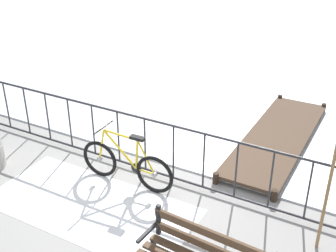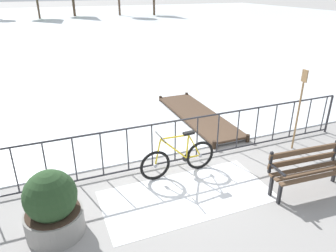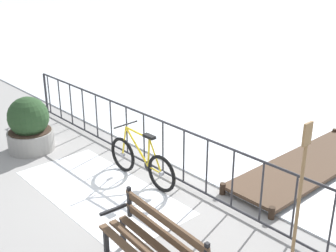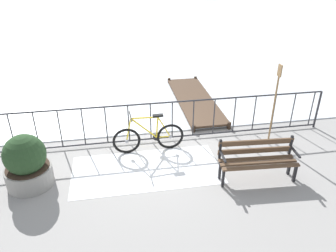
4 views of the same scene
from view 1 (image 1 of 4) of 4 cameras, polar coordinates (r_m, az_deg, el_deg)
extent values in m
plane|color=gray|center=(7.60, -2.92, -6.14)|extent=(160.00, 160.00, 0.00)
cube|color=white|center=(6.94, -10.06, -10.24)|extent=(3.25, 1.56, 0.01)
cylinder|color=#2D2D33|center=(7.07, -3.12, 0.98)|extent=(9.00, 0.04, 0.04)
cylinder|color=#2D2D33|center=(7.55, -2.94, -5.63)|extent=(9.00, 0.04, 0.04)
cylinder|color=#2D2D33|center=(9.27, -20.33, 2.54)|extent=(0.03, 0.03, 0.97)
cylinder|color=#2D2D33|center=(8.89, -18.00, 1.88)|extent=(0.03, 0.03, 0.97)
cylinder|color=#2D2D33|center=(8.53, -15.47, 1.15)|extent=(0.03, 0.03, 0.97)
cylinder|color=#2D2D33|center=(8.18, -12.71, 0.35)|extent=(0.03, 0.03, 0.97)
cylinder|color=#2D2D33|center=(7.86, -9.73, -0.51)|extent=(0.03, 0.03, 0.97)
cylinder|color=#2D2D33|center=(7.57, -6.50, -1.44)|extent=(0.03, 0.03, 0.97)
cylinder|color=#2D2D33|center=(7.30, -3.02, -2.44)|extent=(0.03, 0.03, 0.97)
cylinder|color=#2D2D33|center=(7.06, 0.71, -3.49)|extent=(0.03, 0.03, 0.97)
cylinder|color=#2D2D33|center=(6.86, 4.69, -4.60)|extent=(0.03, 0.03, 0.97)
cylinder|color=#2D2D33|center=(6.70, 8.90, -5.75)|extent=(0.03, 0.03, 0.97)
cylinder|color=#2D2D33|center=(6.58, 13.32, -6.91)|extent=(0.03, 0.03, 0.97)
cylinder|color=#2D2D33|center=(6.49, 17.89, -8.07)|extent=(0.03, 0.03, 0.97)
torus|color=black|center=(6.95, -1.77, -6.38)|extent=(0.66, 0.08, 0.66)
cylinder|color=gray|center=(6.95, -1.77, -6.38)|extent=(0.08, 0.06, 0.08)
torus|color=black|center=(7.43, -8.91, -4.27)|extent=(0.66, 0.08, 0.66)
cylinder|color=gray|center=(7.43, -8.91, -4.27)|extent=(0.08, 0.06, 0.08)
cylinder|color=yellow|center=(6.93, -4.09, -3.75)|extent=(0.08, 0.04, 0.53)
cylinder|color=yellow|center=(7.07, -6.30, -3.04)|extent=(0.61, 0.06, 0.59)
cylinder|color=yellow|center=(6.93, -6.26, -1.19)|extent=(0.63, 0.06, 0.07)
cylinder|color=yellow|center=(7.01, -2.98, -5.96)|extent=(0.34, 0.04, 0.05)
cylinder|color=yellow|center=(6.86, -2.88, -4.16)|extent=(0.32, 0.04, 0.56)
cylinder|color=yellow|center=(7.26, -8.67, -2.44)|extent=(0.16, 0.04, 0.59)
cube|color=black|center=(6.77, -4.02, -1.58)|extent=(0.24, 0.11, 0.05)
cylinder|color=black|center=(7.06, -8.44, -0.16)|extent=(0.05, 0.52, 0.03)
cylinder|color=black|center=(7.08, -4.17, -5.55)|extent=(0.18, 0.03, 0.18)
cube|color=brown|center=(5.31, 5.84, -15.63)|extent=(1.60, 0.16, 0.12)
cube|color=brown|center=(5.17, 5.95, -14.01)|extent=(1.60, 0.16, 0.12)
cube|color=black|center=(5.76, -1.89, -16.20)|extent=(0.05, 0.06, 0.44)
cube|color=black|center=(5.53, -1.26, -12.15)|extent=(0.05, 0.05, 0.45)
cube|color=black|center=(5.40, -2.78, -13.77)|extent=(0.07, 0.40, 0.04)
cylinder|color=#937047|center=(5.97, 20.06, -8.56)|extent=(0.04, 0.04, 1.70)
cube|color=#4C3828|center=(8.71, 14.14, -1.40)|extent=(1.10, 3.72, 0.06)
cylinder|color=#35271C|center=(7.32, 6.25, -6.80)|extent=(0.10, 0.10, 0.20)
cylinder|color=#35271C|center=(7.08, 13.70, -8.83)|extent=(0.10, 0.10, 0.20)
cylinder|color=#35271C|center=(10.46, 14.40, 3.43)|extent=(0.10, 0.10, 0.20)
cylinder|color=#35271C|center=(10.29, 19.67, 2.25)|extent=(0.10, 0.10, 0.20)
camera|label=2|loc=(5.94, -65.57, 7.30)|focal=34.12mm
camera|label=3|loc=(2.09, 89.90, -15.55)|focal=45.83mm
camera|label=4|loc=(4.59, -84.95, 3.61)|focal=35.03mm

